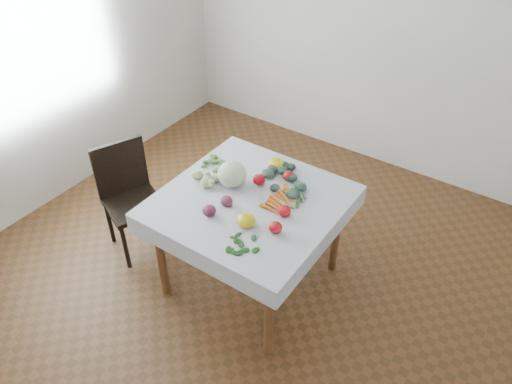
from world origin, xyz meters
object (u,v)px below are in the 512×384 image
chair (128,191)px  carrot_bunch (283,202)px  heirloom_back (276,164)px  cabbage (232,174)px  table (250,212)px

chair → carrot_bunch: chair is taller
chair → carrot_bunch: 1.25m
chair → heirloom_back: (0.95, 0.56, 0.30)m
chair → cabbage: bearing=16.0°
chair → cabbage: 0.91m
table → chair: size_ratio=1.15×
table → chair: 1.03m
table → cabbage: size_ratio=5.17×
carrot_bunch → heirloom_back: bearing=128.9°
chair → heirloom_back: bearing=30.4°
heirloom_back → carrot_bunch: 0.39m
chair → carrot_bunch: size_ratio=2.97×
table → chair: chair is taller
table → heirloom_back: heirloom_back is taller
cabbage → carrot_bunch: bearing=2.7°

